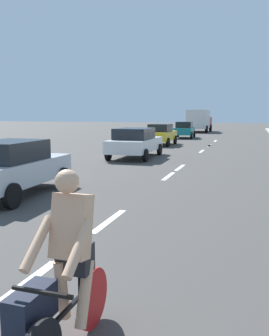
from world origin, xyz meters
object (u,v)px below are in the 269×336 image
(cyclist, at_px, (62,276))
(parked_car_white, at_px, (135,142))
(parked_car_teal, at_px, (184,129))
(delivery_truck, at_px, (199,120))
(parked_car_silver, at_px, (13,167))
(parked_car_yellow, at_px, (161,134))

(cyclist, distance_m, parked_car_white, 16.03)
(cyclist, height_order, parked_car_teal, cyclist)
(delivery_truck, bearing_deg, parked_car_teal, -87.55)
(cyclist, distance_m, parked_car_silver, 7.52)
(cyclist, distance_m, delivery_truck, 44.55)
(parked_car_yellow, relative_size, delivery_truck, 0.62)
(parked_car_yellow, bearing_deg, cyclist, -78.80)
(parked_car_silver, bearing_deg, cyclist, -52.52)
(parked_car_silver, xyz_separation_m, parked_car_teal, (0.32, 26.12, -0.00))
(parked_car_yellow, relative_size, parked_car_teal, 0.99)
(cyclist, relative_size, parked_car_yellow, 0.47)
(parked_car_silver, relative_size, parked_car_white, 0.87)
(parked_car_white, distance_m, delivery_truck, 28.84)
(cyclist, bearing_deg, parked_car_silver, -50.19)
(cyclist, bearing_deg, parked_car_yellow, -78.19)
(cyclist, bearing_deg, parked_car_white, -74.42)
(parked_car_white, bearing_deg, parked_car_teal, 89.94)
(delivery_truck, bearing_deg, parked_car_yellow, -88.92)
(parked_car_silver, relative_size, parked_car_teal, 1.02)
(cyclist, relative_size, delivery_truck, 0.29)
(parked_car_silver, distance_m, parked_car_yellow, 17.75)
(cyclist, relative_size, parked_car_silver, 0.45)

